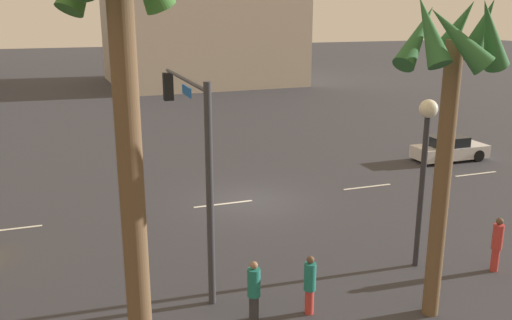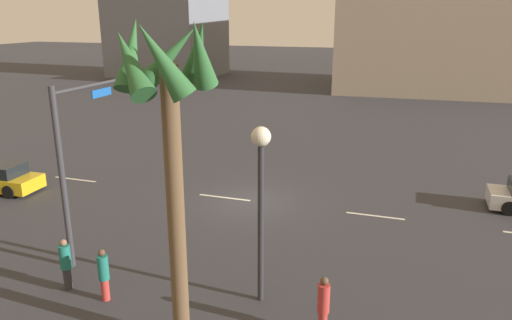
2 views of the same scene
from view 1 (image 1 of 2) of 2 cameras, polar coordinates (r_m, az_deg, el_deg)
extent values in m
plane|color=#333338|center=(23.47, -0.44, -4.28)|extent=(220.00, 220.00, 0.00)
cube|color=silver|center=(29.37, 22.03, -1.36)|extent=(2.47, 0.14, 0.01)
cube|color=silver|center=(25.78, 11.57, -2.77)|extent=(2.45, 0.14, 0.01)
cube|color=silver|center=(23.11, -3.44, -4.61)|extent=(2.55, 0.14, 0.01)
cube|color=silver|center=(22.47, -24.66, -6.64)|extent=(2.50, 0.14, 0.01)
cube|color=silver|center=(31.50, 19.62, 0.87)|extent=(4.07, 1.67, 0.66)
cube|color=black|center=(31.22, 19.37, 1.89)|extent=(1.95, 1.47, 0.53)
cylinder|color=black|center=(32.91, 20.47, 1.07)|extent=(0.64, 0.22, 0.64)
cylinder|color=black|center=(31.77, 22.24, 0.41)|extent=(0.64, 0.22, 0.64)
cylinder|color=black|center=(31.39, 16.92, 0.72)|extent=(0.64, 0.22, 0.64)
cylinder|color=black|center=(30.19, 18.64, 0.01)|extent=(0.64, 0.22, 0.64)
cylinder|color=#38383D|center=(14.49, -4.85, -4.01)|extent=(0.20, 0.20, 6.17)
cylinder|color=#38383D|center=(16.47, -7.51, 8.40)|extent=(0.14, 5.50, 0.12)
cube|color=black|center=(19.22, -9.18, 7.59)|extent=(0.32, 0.32, 0.95)
sphere|color=#360503|center=(19.36, -9.32, 8.52)|extent=(0.20, 0.20, 0.20)
sphere|color=orange|center=(19.40, -9.28, 7.64)|extent=(0.20, 0.20, 0.20)
sphere|color=black|center=(19.44, -9.24, 6.76)|extent=(0.20, 0.20, 0.20)
cube|color=#1959B2|center=(16.25, -7.27, 7.18)|extent=(0.04, 1.10, 0.28)
cylinder|color=#2D2D33|center=(17.61, 16.91, -3.46)|extent=(0.18, 0.18, 4.80)
sphere|color=#F2EACC|center=(16.97, 17.60, 5.14)|extent=(0.56, 0.56, 0.56)
cylinder|color=#BF3833|center=(18.83, 23.72, -9.54)|extent=(0.32, 0.32, 0.74)
cylinder|color=#BF3833|center=(18.53, 23.98, -7.36)|extent=(0.42, 0.42, 0.81)
sphere|color=brown|center=(18.35, 24.15, -5.88)|extent=(0.22, 0.22, 0.22)
cylinder|color=#BF3833|center=(15.15, 5.60, -14.52)|extent=(0.34, 0.34, 0.70)
cylinder|color=#1E7266|center=(14.80, 5.67, -12.06)|extent=(0.45, 0.45, 0.77)
sphere|color=brown|center=(14.58, 5.72, -10.36)|extent=(0.21, 0.21, 0.21)
cylinder|color=#333338|center=(14.80, -0.22, -15.22)|extent=(0.34, 0.34, 0.70)
cylinder|color=#1E7266|center=(14.44, -0.22, -12.70)|extent=(0.46, 0.46, 0.77)
sphere|color=#8C664C|center=(14.22, -0.22, -10.97)|extent=(0.21, 0.21, 0.21)
cylinder|color=brown|center=(11.18, -12.84, -3.63)|extent=(0.51, 0.51, 8.63)
cylinder|color=brown|center=(14.55, 18.85, -2.55)|extent=(0.43, 0.43, 7.23)
cone|color=#2D6633|center=(13.30, 17.73, 12.78)|extent=(0.75, 1.37, 1.76)
cone|color=#2D6633|center=(13.06, 20.40, 11.92)|extent=(1.64, 1.40, 1.63)
cone|color=#2D6633|center=(13.51, 23.36, 12.01)|extent=(1.46, 1.00, 1.74)
cone|color=#2D6633|center=(14.44, 22.50, 12.55)|extent=(0.63, 1.17, 1.61)
cone|color=#2D6633|center=(14.63, 20.33, 12.87)|extent=(1.24, 1.18, 1.53)
cone|color=#2D6633|center=(14.33, 16.64, 12.42)|extent=(1.78, 1.28, 1.76)
cube|color=#B2A38E|center=(63.08, -5.91, 14.29)|extent=(20.29, 17.51, 13.66)
camera|label=2|loc=(14.08, 67.22, 7.72)|focal=34.01mm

